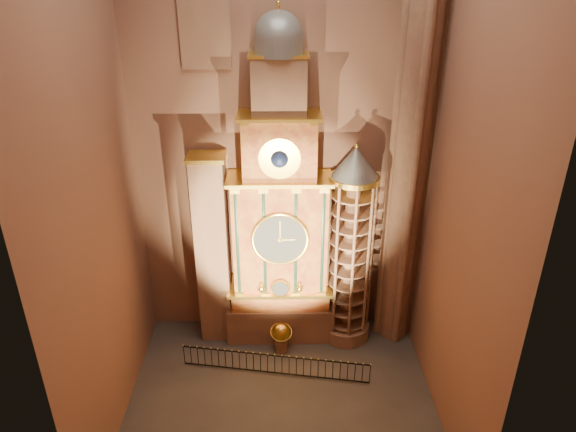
{
  "coord_description": "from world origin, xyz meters",
  "views": [
    {
      "loc": [
        0.01,
        -17.58,
        17.93
      ],
      "look_at": [
        0.36,
        3.0,
        8.0
      ],
      "focal_mm": 32.0,
      "sensor_mm": 36.0,
      "label": 1
    }
  ],
  "objects_px": {
    "portrait_tower": "(213,250)",
    "stair_turret": "(350,250)",
    "celestial_globe": "(281,335)",
    "iron_railing": "(275,364)",
    "astronomical_clock": "(280,223)"
  },
  "relations": [
    {
      "from": "portrait_tower",
      "to": "stair_turret",
      "type": "bearing_deg",
      "value": -2.33
    },
    {
      "from": "astronomical_clock",
      "to": "celestial_globe",
      "type": "relative_size",
      "value": 10.15
    },
    {
      "from": "portrait_tower",
      "to": "astronomical_clock",
      "type": "bearing_deg",
      "value": -0.29
    },
    {
      "from": "astronomical_clock",
      "to": "stair_turret",
      "type": "distance_m",
      "value": 3.78
    },
    {
      "from": "stair_turret",
      "to": "celestial_globe",
      "type": "distance_m",
      "value": 5.65
    },
    {
      "from": "astronomical_clock",
      "to": "stair_turret",
      "type": "height_order",
      "value": "astronomical_clock"
    },
    {
      "from": "iron_railing",
      "to": "astronomical_clock",
      "type": "bearing_deg",
      "value": 84.64
    },
    {
      "from": "astronomical_clock",
      "to": "iron_railing",
      "type": "relative_size",
      "value": 1.85
    },
    {
      "from": "astronomical_clock",
      "to": "portrait_tower",
      "type": "distance_m",
      "value": 3.73
    },
    {
      "from": "portrait_tower",
      "to": "iron_railing",
      "type": "height_order",
      "value": "portrait_tower"
    },
    {
      "from": "portrait_tower",
      "to": "celestial_globe",
      "type": "height_order",
      "value": "portrait_tower"
    },
    {
      "from": "celestial_globe",
      "to": "iron_railing",
      "type": "height_order",
      "value": "celestial_globe"
    },
    {
      "from": "iron_railing",
      "to": "stair_turret",
      "type": "bearing_deg",
      "value": 38.1
    },
    {
      "from": "stair_turret",
      "to": "celestial_globe",
      "type": "relative_size",
      "value": 6.57
    },
    {
      "from": "iron_railing",
      "to": "portrait_tower",
      "type": "bearing_deg",
      "value": 133.49
    }
  ]
}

